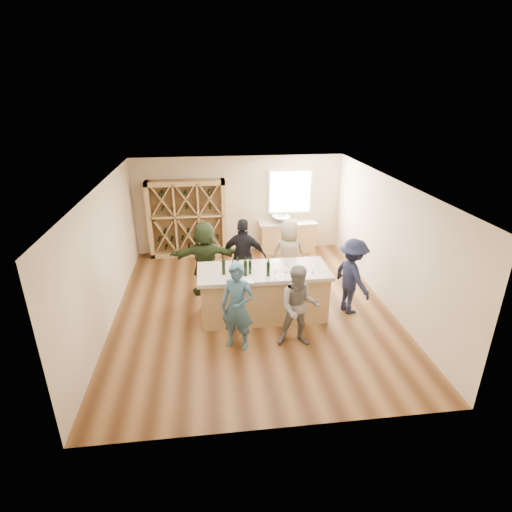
{
  "coord_description": "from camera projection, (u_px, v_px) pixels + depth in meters",
  "views": [
    {
      "loc": [
        -0.87,
        -7.78,
        4.54
      ],
      "look_at": [
        0.1,
        0.2,
        1.15
      ],
      "focal_mm": 28.0,
      "sensor_mm": 36.0,
      "label": 1
    }
  ],
  "objects": [
    {
      "name": "person_near_left",
      "position": [
        237.0,
        307.0,
        7.28
      ],
      "size": [
        0.76,
        0.67,
        1.71
      ],
      "primitive_type": "imported",
      "rotation": [
        0.0,
        0.0,
        -0.43
      ],
      "color": "#335972",
      "rests_on": "floor"
    },
    {
      "name": "tasting_counter_base",
      "position": [
        263.0,
        295.0,
        8.46
      ],
      "size": [
        2.6,
        1.0,
        1.0
      ],
      "primitive_type": "cube",
      "color": "tan",
      "rests_on": "floor"
    },
    {
      "name": "wine_bottle_f",
      "position": [
        268.0,
        269.0,
        7.91
      ],
      "size": [
        0.07,
        0.07,
        0.3
      ],
      "primitive_type": "cylinder",
      "color": "black",
      "rests_on": "tasting_counter_top"
    },
    {
      "name": "person_far_mid",
      "position": [
        244.0,
        257.0,
        9.3
      ],
      "size": [
        1.17,
        0.8,
        1.83
      ],
      "primitive_type": "imported",
      "rotation": [
        0.0,
        0.0,
        2.89
      ],
      "color": "black",
      "rests_on": "floor"
    },
    {
      "name": "wall_front",
      "position": [
        283.0,
        350.0,
        5.19
      ],
      "size": [
        6.0,
        0.1,
        2.8
      ],
      "primitive_type": "cube",
      "color": "beige",
      "rests_on": "ground"
    },
    {
      "name": "person_far_right",
      "position": [
        289.0,
        255.0,
        9.49
      ],
      "size": [
        0.95,
        0.73,
        1.73
      ],
      "primitive_type": "imported",
      "rotation": [
        0.0,
        0.0,
        2.91
      ],
      "color": "gray",
      "rests_on": "floor"
    },
    {
      "name": "wine_bottle_a",
      "position": [
        224.0,
        267.0,
        7.98
      ],
      "size": [
        0.08,
        0.08,
        0.3
      ],
      "primitive_type": "cylinder",
      "rotation": [
        0.0,
        0.0,
        -0.08
      ],
      "color": "black",
      "rests_on": "tasting_counter_top"
    },
    {
      "name": "wine_bottle_b",
      "position": [
        233.0,
        270.0,
        7.88
      ],
      "size": [
        0.07,
        0.07,
        0.28
      ],
      "primitive_type": "cylinder",
      "rotation": [
        0.0,
        0.0,
        -0.01
      ],
      "color": "black",
      "rests_on": "tasting_counter_top"
    },
    {
      "name": "wine_glass_c",
      "position": [
        304.0,
        274.0,
        7.85
      ],
      "size": [
        0.07,
        0.07,
        0.17
      ],
      "primitive_type": "cone",
      "rotation": [
        0.0,
        0.0,
        -0.14
      ],
      "color": "white",
      "rests_on": "tasting_counter_top"
    },
    {
      "name": "wine_glass_e",
      "position": [
        313.0,
        268.0,
        8.07
      ],
      "size": [
        0.08,
        0.08,
        0.19
      ],
      "primitive_type": "cone",
      "rotation": [
        0.0,
        0.0,
        -0.11
      ],
      "color": "white",
      "rests_on": "tasting_counter_top"
    },
    {
      "name": "wine_glass_d",
      "position": [
        286.0,
        269.0,
        8.09
      ],
      "size": [
        0.08,
        0.08,
        0.16
      ],
      "primitive_type": "cone",
      "rotation": [
        0.0,
        0.0,
        -0.41
      ],
      "color": "white",
      "rests_on": "tasting_counter_top"
    },
    {
      "name": "faucet",
      "position": [
        280.0,
        215.0,
        11.79
      ],
      "size": [
        0.02,
        0.02,
        0.3
      ],
      "primitive_type": "cylinder",
      "color": "silver",
      "rests_on": "back_counter_top"
    },
    {
      "name": "wine_bottle_d",
      "position": [
        245.0,
        268.0,
        7.91
      ],
      "size": [
        0.09,
        0.09,
        0.32
      ],
      "primitive_type": "cylinder",
      "rotation": [
        0.0,
        0.0,
        0.13
      ],
      "color": "black",
      "rests_on": "tasting_counter_top"
    },
    {
      "name": "window_pane",
      "position": [
        290.0,
        192.0,
        11.61
      ],
      "size": [
        1.18,
        0.01,
        1.18
      ],
      "primitive_type": "cube",
      "color": "white",
      "rests_on": "wall_back"
    },
    {
      "name": "wine_rack",
      "position": [
        187.0,
        219.0,
        11.38
      ],
      "size": [
        2.2,
        0.45,
        2.2
      ],
      "primitive_type": "cube",
      "color": "tan",
      "rests_on": "floor"
    },
    {
      "name": "wine_bottle_e",
      "position": [
        250.0,
        267.0,
        8.02
      ],
      "size": [
        0.07,
        0.07,
        0.27
      ],
      "primitive_type": "cylinder",
      "rotation": [
        0.0,
        0.0,
        -0.07
      ],
      "color": "black",
      "rests_on": "tasting_counter_top"
    },
    {
      "name": "wine_glass_b",
      "position": [
        275.0,
        275.0,
        7.76
      ],
      "size": [
        0.09,
        0.09,
        0.19
      ],
      "primitive_type": "cone",
      "rotation": [
        0.0,
        0.0,
        -0.34
      ],
      "color": "white",
      "rests_on": "tasting_counter_top"
    },
    {
      "name": "person_near_right",
      "position": [
        299.0,
        307.0,
        7.37
      ],
      "size": [
        0.84,
        0.53,
        1.62
      ],
      "primitive_type": "imported",
      "rotation": [
        0.0,
        0.0,
        -0.13
      ],
      "color": "slate",
      "rests_on": "floor"
    },
    {
      "name": "sink",
      "position": [
        281.0,
        219.0,
        11.65
      ],
      "size": [
        0.54,
        0.54,
        0.19
      ],
      "primitive_type": "imported",
      "color": "silver",
      "rests_on": "back_counter_top"
    },
    {
      "name": "tasting_menu_a",
      "position": [
        249.0,
        280.0,
        7.79
      ],
      "size": [
        0.23,
        0.3,
        0.0
      ],
      "primitive_type": "cube",
      "rotation": [
        0.0,
        0.0,
        -0.08
      ],
      "color": "white",
      "rests_on": "tasting_counter_top"
    },
    {
      "name": "tasting_menu_b",
      "position": [
        278.0,
        277.0,
        7.93
      ],
      "size": [
        0.33,
        0.39,
        0.0
      ],
      "primitive_type": "cube",
      "rotation": [
        0.0,
        0.0,
        -0.3
      ],
      "color": "white",
      "rests_on": "tasting_counter_top"
    },
    {
      "name": "wall_back",
      "position": [
        239.0,
        204.0,
        11.68
      ],
      "size": [
        6.0,
        0.1,
        2.8
      ],
      "primitive_type": "cube",
      "color": "beige",
      "rests_on": "ground"
    },
    {
      "name": "wall_left",
      "position": [
        103.0,
        256.0,
        8.1
      ],
      "size": [
        0.1,
        7.0,
        2.8
      ],
      "primitive_type": "cube",
      "color": "beige",
      "rests_on": "ground"
    },
    {
      "name": "tasting_counter_top",
      "position": [
        264.0,
        271.0,
        8.25
      ],
      "size": [
        2.72,
        1.12,
        0.08
      ],
      "primitive_type": "cube",
      "color": "#AEA18E",
      "rests_on": "tasting_counter_base"
    },
    {
      "name": "person_server",
      "position": [
        352.0,
        276.0,
        8.5
      ],
      "size": [
        0.79,
        1.18,
        1.68
      ],
      "primitive_type": "imported",
      "rotation": [
        0.0,
        0.0,
        1.86
      ],
      "color": "#191E38",
      "rests_on": "floor"
    },
    {
      "name": "window_frame",
      "position": [
        290.0,
        192.0,
        11.64
      ],
      "size": [
        1.3,
        0.06,
        1.3
      ],
      "primitive_type": "cube",
      "color": "white",
      "rests_on": "wall_back"
    },
    {
      "name": "floor",
      "position": [
        253.0,
        309.0,
        9.0
      ],
      "size": [
        6.0,
        7.0,
        0.1
      ],
      "primitive_type": "cube",
      "color": "brown",
      "rests_on": "ground"
    },
    {
      "name": "tasting_menu_c",
      "position": [
        308.0,
        276.0,
        7.97
      ],
      "size": [
        0.26,
        0.32,
        0.0
      ],
      "primitive_type": "cube",
      "rotation": [
        0.0,
        0.0,
        0.21
      ],
      "color": "white",
      "rests_on": "tasting_counter_top"
    },
    {
      "name": "back_counter_top",
      "position": [
        288.0,
        223.0,
        11.72
      ],
      "size": [
        1.7,
        0.62,
        0.06
      ],
      "primitive_type": "cube",
      "color": "#AEA18E",
      "rests_on": "back_counter_base"
    },
    {
      "name": "wall_right",
      "position": [
        390.0,
        243.0,
        8.77
      ],
      "size": [
        0.1,
        7.0,
        2.8
      ],
      "primitive_type": "cube",
      "color": "beige",
      "rests_on": "ground"
    },
    {
      "name": "wine_glass_a",
      "position": [
        253.0,
        275.0,
        7.79
      ],
      "size": [
        0.08,
        0.08,
        0.18
      ],
      "primitive_type": "cone",
      "rotation": [
        0.0,
        0.0,
        -0.21
      ],
      "color": "white",
      "rests_on": "tasting_counter_top"
    },
    {
      "name": "wine_bottle_c",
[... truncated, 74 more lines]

